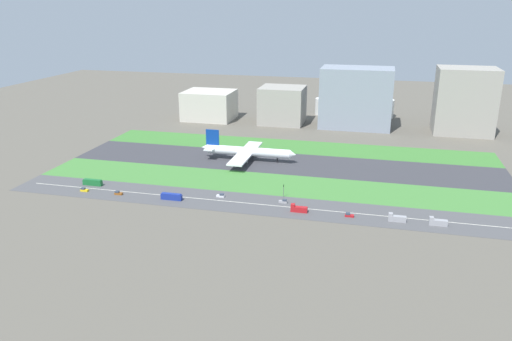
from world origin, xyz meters
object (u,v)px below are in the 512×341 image
(car_1, at_px, (349,215))
(traffic_light, at_px, (284,190))
(truck_2, at_px, (299,209))
(car_4, at_px, (283,201))
(airliner, at_px, (246,151))
(bus_1, at_px, (93,182))
(terminal_building, at_px, (209,105))
(fuel_tank_east, at_px, (382,108))
(truck_0, at_px, (397,218))
(office_tower, at_px, (356,98))
(car_3, at_px, (118,193))
(truck_1, at_px, (438,222))
(cargo_warehouse, at_px, (465,101))
(fuel_tank_west, at_px, (324,106))
(car_2, at_px, (84,190))
(bus_0, at_px, (171,197))
(hangar_building, at_px, (282,105))
(fuel_tank_centre, at_px, (349,108))
(car_0, at_px, (221,196))

(car_1, relative_size, traffic_light, 0.61)
(truck_2, bearing_deg, car_4, -45.96)
(airliner, relative_size, car_1, 14.77)
(bus_1, distance_m, car_1, 147.38)
(terminal_building, relative_size, fuel_tank_east, 2.06)
(truck_0, bearing_deg, office_tower, -80.74)
(car_4, height_order, fuel_tank_east, fuel_tank_east)
(car_3, distance_m, terminal_building, 192.78)
(truck_1, bearing_deg, fuel_tank_east, -83.22)
(office_tower, height_order, fuel_tank_east, office_tower)
(cargo_warehouse, relative_size, fuel_tank_west, 3.25)
(truck_2, distance_m, truck_0, 47.79)
(car_2, height_order, bus_0, bus_0)
(truck_1, relative_size, fuel_tank_east, 0.40)
(hangar_building, bearing_deg, fuel_tank_west, 55.29)
(car_3, height_order, hangar_building, hangar_building)
(traffic_light, distance_m, terminal_building, 201.74)
(airliner, distance_m, hangar_building, 114.42)
(truck_1, bearing_deg, terminal_building, -46.92)
(car_2, relative_size, fuel_tank_centre, 0.24)
(car_4, bearing_deg, airliner, 119.54)
(car_1, height_order, office_tower, office_tower)
(traffic_light, bearing_deg, car_2, -170.71)
(car_3, bearing_deg, airliner, -123.72)
(bus_0, height_order, traffic_light, traffic_light)
(terminal_building, distance_m, cargo_warehouse, 214.72)
(car_2, relative_size, car_0, 1.00)
(car_1, xyz_separation_m, fuel_tank_west, (-40.05, 237.00, 6.64))
(car_2, height_order, car_3, same)
(truck_1, bearing_deg, fuel_tank_centre, -76.33)
(bus_0, xyz_separation_m, hangar_building, (22.65, 192.00, 14.02))
(bus_0, xyz_separation_m, truck_1, (135.31, -0.00, -0.15))
(fuel_tank_centre, bearing_deg, hangar_building, -140.73)
(airliner, relative_size, fuel_tank_west, 4.03)
(traffic_light, xyz_separation_m, office_tower, (27.70, 174.01, 20.68))
(car_2, height_order, car_1, same)
(fuel_tank_west, bearing_deg, fuel_tank_centre, 0.00)
(bus_0, relative_size, fuel_tank_west, 0.72)
(car_2, xyz_separation_m, traffic_light, (110.05, 17.99, 3.37))
(car_2, distance_m, car_0, 77.65)
(car_3, xyz_separation_m, fuel_tank_centre, (109.20, 237.00, 6.66))
(car_3, distance_m, truck_1, 166.83)
(truck_1, relative_size, office_tower, 0.14)
(bus_1, bearing_deg, bus_0, -10.65)
(car_4, distance_m, office_tower, 185.43)
(truck_1, height_order, traffic_light, traffic_light)
(truck_0, xyz_separation_m, office_tower, (-31.32, 192.00, 23.30))
(office_tower, relative_size, cargo_warehouse, 1.12)
(truck_2, xyz_separation_m, fuel_tank_east, (38.40, 237.00, 6.56))
(car_1, relative_size, cargo_warehouse, 0.08)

